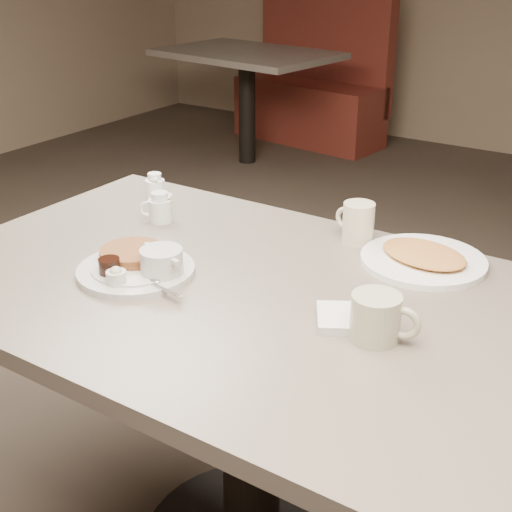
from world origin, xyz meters
The scene contains 9 objects.
diner_table centered at (0.00, 0.00, 0.58)m, with size 1.50×0.90×0.75m.
main_plate centered at (-0.25, -0.07, 0.77)m, with size 0.34×0.33×0.07m.
coffee_mug_near centered at (0.31, -0.04, 0.80)m, with size 0.14×0.11×0.09m.
napkin centered at (0.24, -0.01, 0.76)m, with size 0.17×0.16×0.02m.
coffee_mug_far centered at (0.07, 0.36, 0.80)m, with size 0.12×0.09×0.10m.
creamer_left centered at (-0.42, 0.19, 0.79)m, with size 0.09×0.08×0.08m.
creamer_right centered at (-0.53, 0.31, 0.79)m, with size 0.07×0.08×0.08m.
hash_plate centered at (0.26, 0.32, 0.76)m, with size 0.36×0.36×0.04m.
booth_back_left centered at (-1.82, 3.48, 0.41)m, with size 1.28×1.46×1.12m.
Camera 1 is at (0.74, -1.10, 1.44)m, focal length 49.16 mm.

